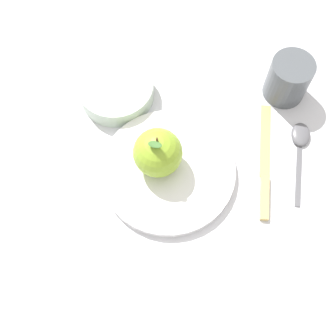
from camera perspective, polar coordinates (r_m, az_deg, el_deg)
The scene contains 7 objects.
ground_plane at distance 0.75m, azimuth 2.02°, elevation -0.04°, with size 2.40×2.40×0.00m, color silver.
dinner_plate at distance 0.74m, azimuth -0.00°, elevation -0.32°, with size 0.23×0.23×0.02m.
apple at distance 0.70m, azimuth -1.38°, elevation 2.05°, with size 0.08×0.08×0.10m.
side_bowl at distance 0.81m, azimuth -6.97°, elevation 10.46°, with size 0.14×0.14×0.04m.
cup at distance 0.82m, azimuth 15.86°, elevation 11.55°, with size 0.08×0.08×0.08m.
knife at distance 0.77m, azimuth 12.84°, elevation -0.27°, with size 0.22×0.06×0.01m.
spoon at distance 0.80m, azimuth 17.30°, elevation 3.25°, with size 0.16×0.05×0.01m.
Camera 1 is at (0.29, 0.07, 0.69)m, focal length 45.53 mm.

